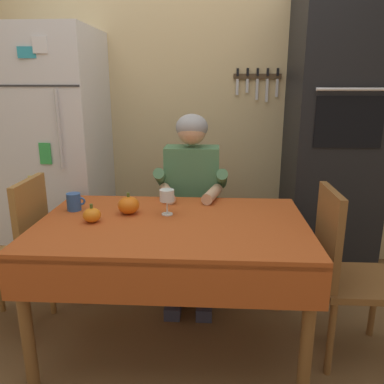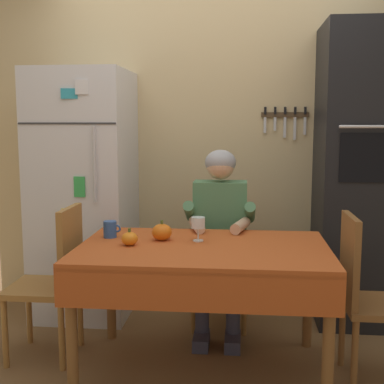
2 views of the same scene
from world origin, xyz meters
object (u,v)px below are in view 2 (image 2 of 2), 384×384
(coffee_mug, at_px, (110,229))
(pumpkin_large, at_px, (162,232))
(chair_left_side, at_px, (55,276))
(seated_person, at_px, (220,226))
(pumpkin_medium, at_px, (130,239))
(chair_behind_person, at_px, (221,251))
(chair_right_side, at_px, (367,291))
(refrigerator, at_px, (85,194))
(wall_oven, at_px, (361,176))
(dining_table, at_px, (203,261))
(wine_glass, at_px, (198,224))

(coffee_mug, bearing_deg, pumpkin_large, -7.56)
(chair_left_side, bearing_deg, seated_person, 26.91)
(pumpkin_medium, bearing_deg, pumpkin_large, 41.97)
(chair_behind_person, height_order, seated_person, seated_person)
(seated_person, xyz_separation_m, chair_right_side, (0.83, -0.61, -0.23))
(refrigerator, relative_size, wall_oven, 0.86)
(chair_behind_person, bearing_deg, coffee_mug, -136.04)
(dining_table, distance_m, pumpkin_medium, 0.43)
(wall_oven, distance_m, pumpkin_medium, 1.76)
(chair_behind_person, relative_size, seated_person, 0.75)
(dining_table, distance_m, pumpkin_large, 0.31)
(coffee_mug, relative_size, pumpkin_medium, 1.08)
(refrigerator, distance_m, coffee_mug, 0.81)
(chair_behind_person, height_order, chair_left_side, same)
(pumpkin_medium, bearing_deg, seated_person, 52.07)
(chair_behind_person, bearing_deg, wine_glass, -98.95)
(pumpkin_large, bearing_deg, wall_oven, 31.21)
(pumpkin_medium, bearing_deg, chair_right_side, 0.39)
(seated_person, bearing_deg, dining_table, -96.26)
(coffee_mug, bearing_deg, wall_oven, 24.69)
(refrigerator, xyz_separation_m, seated_person, (1.02, -0.28, -0.16))
(coffee_mug, bearing_deg, pumpkin_medium, -49.57)
(chair_right_side, bearing_deg, wall_oven, 80.83)
(seated_person, relative_size, coffee_mug, 11.71)
(dining_table, relative_size, pumpkin_medium, 14.23)
(coffee_mug, height_order, pumpkin_medium, same)
(wall_oven, relative_size, pumpkin_large, 17.67)
(seated_person, height_order, wine_glass, seated_person)
(chair_behind_person, height_order, coffee_mug, chair_behind_person)
(wine_glass, bearing_deg, dining_table, -73.87)
(wine_glass, bearing_deg, coffee_mug, 175.13)
(chair_behind_person, bearing_deg, wall_oven, 7.53)
(chair_behind_person, xyz_separation_m, wine_glass, (-0.10, -0.66, 0.33))
(chair_right_side, distance_m, pumpkin_large, 1.19)
(chair_left_side, height_order, pumpkin_medium, chair_left_side)
(chair_behind_person, distance_m, chair_left_side, 1.18)
(chair_behind_person, height_order, wine_glass, chair_behind_person)
(coffee_mug, xyz_separation_m, pumpkin_large, (0.32, -0.04, -0.00))
(refrigerator, relative_size, coffee_mug, 16.93)
(dining_table, bearing_deg, wine_glass, 106.13)
(chair_behind_person, bearing_deg, pumpkin_large, -115.76)
(wall_oven, height_order, seated_person, wall_oven)
(chair_behind_person, relative_size, pumpkin_medium, 9.46)
(coffee_mug, height_order, pumpkin_large, pumpkin_large)
(refrigerator, distance_m, pumpkin_medium, 1.05)
(refrigerator, relative_size, seated_person, 1.45)
(pumpkin_medium, bearing_deg, coffee_mug, 130.43)
(chair_behind_person, bearing_deg, chair_left_side, -144.90)
(pumpkin_large, bearing_deg, chair_behind_person, 64.24)
(wine_glass, relative_size, pumpkin_large, 1.19)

